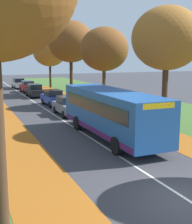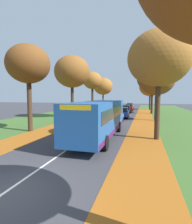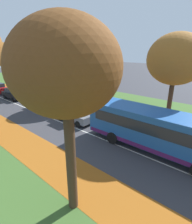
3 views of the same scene
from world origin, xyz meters
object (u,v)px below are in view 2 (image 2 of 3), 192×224
Objects in this scene: bus at (100,117)px; car_red_fourth_in_line at (129,107)px; tree_left_distant at (103,86)px; car_grey_lead at (115,116)px; tree_right_mid at (157,79)px; car_black_third_in_line at (126,109)px; car_white_trailing at (130,106)px; tree_left_far at (92,81)px; tree_right_far at (153,78)px; tree_right_distant at (150,86)px; tree_right_near at (159,59)px; car_blue_following at (123,113)px; tree_left_near at (28,65)px; tree_left_mid at (72,72)px.

car_red_fourth_in_line is (0.04, 27.53, -0.89)m from bus.
car_grey_lead is (7.15, -23.42, -5.24)m from tree_left_distant.
tree_right_mid is 13.75m from bus.
car_white_trailing is at bearing 90.60° from car_black_third_in_line.
tree_right_mid is (12.27, -19.77, -0.28)m from tree_left_distant.
tree_left_far is 12.22m from tree_right_far.
car_red_fourth_in_line is (-4.70, -5.28, -5.07)m from tree_right_distant.
bus reaches higher than car_white_trailing.
bus is 27.54m from car_red_fourth_in_line.
car_black_third_in_line is at bearing 90.39° from bus.
tree_right_far is (12.10, -9.58, 0.89)m from tree_left_distant.
tree_left_far is 16.13m from tree_right_mid.
tree_right_near is 27.71m from car_red_fourth_in_line.
car_white_trailing is at bearing 172.88° from tree_right_distant.
car_blue_following is 13.26m from car_red_fourth_in_line.
tree_left_distant is at bearing 90.09° from tree_left_near.
tree_left_mid is 15.16m from bus.
tree_right_distant is at bearing 78.77° from car_grey_lead.
car_black_third_in_line is 1.00× the size of car_white_trailing.
car_grey_lead is (7.27, -13.95, -5.88)m from tree_left_far.
car_red_fourth_in_line is (7.56, 15.57, -6.37)m from tree_left_mid.
car_grey_lead is at bearing -90.39° from car_red_fourth_in_line.
tree_left_mid is at bearing -115.90° from car_red_fourth_in_line.
tree_right_mid reaches higher than bus.
tree_left_far is 1.03× the size of tree_left_distant.
tree_right_far is at bearing 59.99° from car_blue_following.
car_black_third_in_line is at bearing -89.40° from car_white_trailing.
tree_left_far is at bearing 118.58° from tree_right_near.
tree_right_far reaches higher than car_white_trailing.
tree_right_far is (12.22, -0.10, 0.25)m from tree_left_far.
car_white_trailing is (-0.31, 5.90, 0.00)m from car_red_fourth_in_line.
tree_right_mid is 1.89× the size of car_white_trailing.
car_red_fourth_in_line and car_white_trailing have the same top height.
tree_right_far is 2.28× the size of car_white_trailing.
tree_left_distant is (0.28, 19.95, -1.14)m from tree_left_mid.
tree_left_mid is 18.44m from car_red_fourth_in_line.
bus is at bearing -90.82° from car_blue_following.
tree_right_far is 2.29× the size of car_black_third_in_line.
tree_right_distant is at bearing 76.25° from car_blue_following.
tree_right_near is at bearing -69.41° from tree_left_distant.
car_grey_lead is 1.00× the size of car_red_fourth_in_line.
tree_left_distant reaches higher than car_white_trailing.
car_grey_lead and car_blue_following have the same top height.
car_white_trailing is (6.92, 32.57, -5.57)m from tree_left_near.
tree_left_distant is 33.32m from tree_right_near.
tree_left_mid reaches higher than car_white_trailing.
tree_left_mid is 2.30× the size of car_grey_lead.
car_grey_lead is 13.32m from car_black_third_in_line.
tree_left_mid reaches higher than tree_right_far.
car_black_third_in_line is at bearing 71.41° from tree_left_near.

